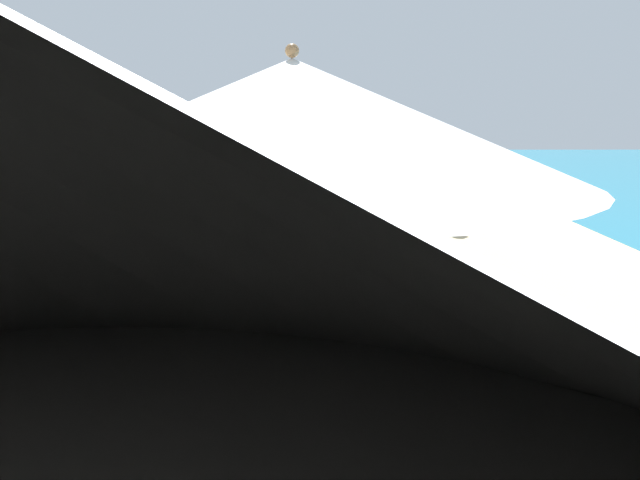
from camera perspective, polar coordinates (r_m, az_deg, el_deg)
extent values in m
cylinder|color=olive|center=(3.19, -2.17, -13.72)|extent=(0.05, 0.05, 2.03)
cone|color=white|center=(2.90, -2.36, 10.04)|extent=(2.58, 2.58, 0.54)
sphere|color=olive|center=(2.90, -2.41, 15.93)|extent=(0.06, 0.06, 0.06)
cube|color=white|center=(4.54, 11.87, -16.38)|extent=(1.05, 0.77, 0.04)
cube|color=white|center=(4.43, 3.41, -14.40)|extent=(0.38, 0.72, 0.33)
cylinder|color=#59595E|center=(4.93, 16.11, -16.19)|extent=(0.04, 0.04, 0.26)
cylinder|color=#59595E|center=(4.84, 2.83, -16.31)|extent=(0.04, 0.04, 0.26)
cylinder|color=olive|center=(6.49, -0.55, -1.14)|extent=(0.05, 0.05, 1.96)
cone|color=white|center=(6.34, -0.57, 9.74)|extent=(2.07, 2.07, 0.49)
sphere|color=olive|center=(6.34, -0.58, 12.23)|extent=(0.06, 0.06, 0.06)
cube|color=#D8593F|center=(7.86, 6.37, -4.57)|extent=(1.17, 0.86, 0.04)
cube|color=#D8593F|center=(7.91, 1.59, -2.92)|extent=(0.45, 0.69, 0.38)
cylinder|color=#59595E|center=(8.12, 9.59, -5.09)|extent=(0.04, 0.04, 0.22)
cylinder|color=#59595E|center=(7.61, 9.35, -6.21)|extent=(0.04, 0.04, 0.22)
cylinder|color=#59595E|center=(8.26, 1.40, -4.66)|extent=(0.04, 0.04, 0.22)
cylinder|color=#59595E|center=(7.76, 0.61, -5.72)|extent=(0.04, 0.04, 0.22)
cube|color=#D8593F|center=(5.76, 7.03, -10.00)|extent=(1.08, 0.61, 0.04)
cube|color=#D8593F|center=(5.68, -0.43, -8.74)|extent=(0.42, 0.61, 0.28)
cylinder|color=#59595E|center=(6.12, 10.88, -10.39)|extent=(0.04, 0.04, 0.27)
cylinder|color=#59595E|center=(5.66, 11.83, -12.24)|extent=(0.04, 0.04, 0.27)
cylinder|color=#59595E|center=(6.02, -0.66, -10.56)|extent=(0.04, 0.04, 0.27)
cylinder|color=#59595E|center=(5.55, -0.73, -12.49)|extent=(0.04, 0.04, 0.27)
cylinder|color=#4C4C51|center=(9.65, -2.58, 3.89)|extent=(0.05, 0.05, 2.29)
cone|color=orange|center=(9.58, -2.66, 12.70)|extent=(2.50, 2.50, 0.67)
sphere|color=#4C4C51|center=(9.59, -2.68, 14.89)|extent=(0.06, 0.06, 0.06)
cube|color=#D8593F|center=(11.03, 4.42, 0.30)|extent=(1.00, 0.57, 0.04)
cube|color=#D8593F|center=(10.96, 1.05, 1.14)|extent=(0.34, 0.56, 0.32)
cylinder|color=#59595E|center=(11.33, 6.30, -0.24)|extent=(0.04, 0.04, 0.27)
cylinder|color=#59595E|center=(10.88, 6.60, -0.72)|extent=(0.04, 0.04, 0.27)
cylinder|color=#59595E|center=(11.24, 0.78, -0.27)|extent=(0.04, 0.04, 0.27)
cylinder|color=#59595E|center=(10.79, 0.86, -0.75)|extent=(0.04, 0.04, 0.27)
cylinder|color=silver|center=(12.37, -2.35, 5.41)|extent=(0.05, 0.05, 2.25)
cone|color=#3FB266|center=(12.31, -2.40, 11.41)|extent=(1.85, 1.85, 0.33)
sphere|color=silver|center=(12.31, -2.41, 12.33)|extent=(0.06, 0.06, 0.06)
cube|color=white|center=(13.74, 1.15, 2.11)|extent=(1.11, 0.87, 0.04)
cube|color=white|center=(13.57, -1.63, 2.56)|extent=(0.52, 0.74, 0.26)
cylinder|color=#59595E|center=(14.13, 2.43, 1.89)|extent=(0.04, 0.04, 0.18)
cylinder|color=#59595E|center=(13.58, 3.06, 1.51)|extent=(0.04, 0.04, 0.18)
cylinder|color=#59595E|center=(13.89, -1.92, 1.74)|extent=(0.04, 0.04, 0.18)
cylinder|color=#59595E|center=(13.33, -1.46, 1.34)|extent=(0.04, 0.04, 0.18)
cube|color=white|center=(11.44, 1.74, 0.58)|extent=(1.07, 0.82, 0.04)
cube|color=white|center=(11.32, -1.55, 1.25)|extent=(0.45, 0.73, 0.29)
cylinder|color=#59595E|center=(11.82, 3.37, 0.22)|extent=(0.04, 0.04, 0.24)
cylinder|color=#59595E|center=(11.26, 3.96, -0.35)|extent=(0.04, 0.04, 0.24)
cylinder|color=#59595E|center=(11.66, -1.86, 0.08)|extent=(0.04, 0.04, 0.24)
cylinder|color=#59595E|center=(11.08, -1.52, -0.51)|extent=(0.04, 0.04, 0.24)
cylinder|color=silver|center=(13.68, 10.65, 2.84)|extent=(0.11, 0.11, 0.86)
cylinder|color=silver|center=(13.77, 10.05, 2.91)|extent=(0.11, 0.11, 0.86)
cube|color=orange|center=(13.64, 10.46, 5.99)|extent=(0.41, 0.41, 0.64)
sphere|color=#D8A87F|center=(13.61, 10.53, 7.83)|extent=(0.23, 0.23, 0.23)
cylinder|color=#334CB2|center=(13.38, -17.43, 2.16)|extent=(0.11, 0.11, 0.78)
cylinder|color=#334CB2|center=(13.41, -16.72, 2.22)|extent=(0.11, 0.11, 0.78)
cube|color=#3F9972|center=(13.31, -17.24, 5.09)|extent=(0.42, 0.36, 0.58)
sphere|color=brown|center=(13.28, -17.34, 6.80)|extent=(0.21, 0.21, 0.21)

